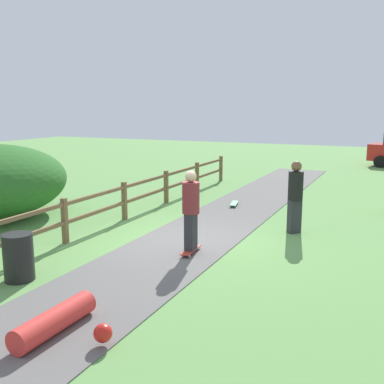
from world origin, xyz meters
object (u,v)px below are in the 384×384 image
Objects in this scene: trash_bin at (18,257)px; skater_fallen at (58,322)px; bystander_black at (295,193)px; skateboard_loose at (234,203)px; skater_riding at (191,208)px.

trash_bin is 2.49m from skater_fallen.
skateboard_loose is at bearing 136.17° from bystander_black.
trash_bin is at bearing -129.72° from skater_riding.
bystander_black reaches higher than trash_bin.
skater_fallen is at bearing -105.68° from bystander_black.
trash_bin is 1.09× the size of skateboard_loose.
skater_riding is 1.26× the size of skater_fallen.
skater_riding is at bearing -81.16° from skateboard_loose.
trash_bin is at bearing -100.83° from skateboard_loose.
bystander_black reaches higher than skateboard_loose.
skater_fallen is 1.78× the size of skateboard_loose.
skater_riding is at bearing -122.47° from bystander_black.
skateboard_loose is at bearing 93.74° from skater_fallen.
skater_riding is 4.17m from skater_fallen.
trash_bin is at bearing 147.71° from skater_fallen.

